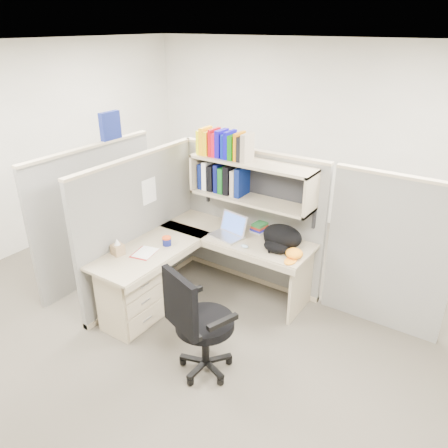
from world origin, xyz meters
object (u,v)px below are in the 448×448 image
Objects in this scene: task_chair at (201,338)px; desk at (159,281)px; laptop at (226,226)px; snack_canister at (167,241)px; backpack at (280,238)px.

desk is at bearing 153.36° from task_chair.
snack_canister is at bearing -118.98° from laptop.
desk is at bearing -104.42° from laptop.
laptop is at bearing 65.62° from desk.
desk is 18.00× the size of snack_canister.
snack_canister is (-0.42, -0.51, -0.08)m from laptop.
laptop is at bearing 51.06° from snack_canister.
task_chair reaches higher than desk.
backpack is 0.39× the size of task_chair.
backpack is (0.96, 0.82, 0.42)m from desk.
snack_canister reaches higher than desk.
laptop is (0.34, 0.76, 0.42)m from desk.
snack_canister is (-1.03, -0.58, -0.08)m from backpack.
backpack is 1.19m from snack_canister.
backpack reaches higher than desk.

